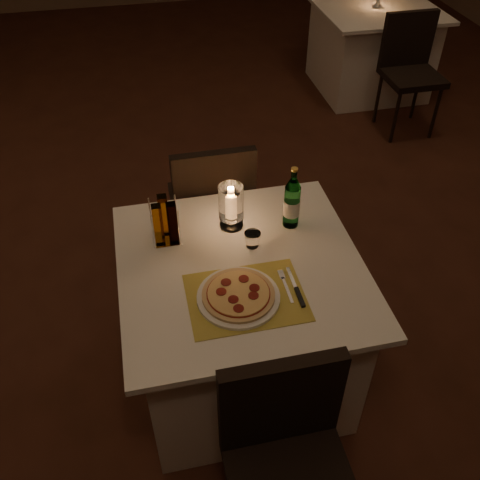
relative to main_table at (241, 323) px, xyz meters
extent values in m
cube|color=#492317|center=(-0.23, 0.73, -0.38)|extent=(8.00, 10.00, 0.02)
cube|color=white|center=(0.00, 0.00, -0.02)|extent=(0.88, 0.88, 0.71)
cube|color=white|center=(0.00, 0.00, 0.35)|extent=(1.00, 1.00, 0.03)
cube|color=black|center=(0.00, -0.62, 0.32)|extent=(0.42, 0.05, 0.42)
cylinder|color=black|center=(0.17, -0.63, -0.15)|extent=(0.03, 0.03, 0.44)
cube|color=black|center=(0.00, 0.80, 0.09)|extent=(0.42, 0.42, 0.05)
cube|color=black|center=(0.00, 0.61, 0.32)|extent=(0.42, 0.05, 0.42)
cylinder|color=black|center=(0.17, 0.97, -0.15)|extent=(0.03, 0.03, 0.44)
cylinder|color=black|center=(-0.17, 0.97, -0.15)|extent=(0.03, 0.03, 0.44)
cylinder|color=black|center=(0.17, 0.63, -0.15)|extent=(0.03, 0.03, 0.44)
cylinder|color=black|center=(-0.17, 0.63, -0.15)|extent=(0.03, 0.03, 0.44)
cube|color=gold|center=(-0.02, -0.18, 0.37)|extent=(0.45, 0.34, 0.00)
cylinder|color=white|center=(-0.05, -0.18, 0.38)|extent=(0.32, 0.32, 0.01)
cylinder|color=#D8B77F|center=(-0.05, -0.18, 0.39)|extent=(0.28, 0.28, 0.01)
cylinder|color=maroon|center=(-0.05, -0.18, 0.40)|extent=(0.24, 0.24, 0.00)
cylinder|color=#EACC7F|center=(-0.05, -0.18, 0.40)|extent=(0.24, 0.24, 0.00)
cylinder|color=maroon|center=(0.01, -0.17, 0.40)|extent=(0.04, 0.04, 0.00)
cylinder|color=maroon|center=(-0.01, -0.12, 0.40)|extent=(0.04, 0.04, 0.00)
cylinder|color=maroon|center=(-0.09, -0.12, 0.40)|extent=(0.04, 0.04, 0.00)
cylinder|color=maroon|center=(-0.11, -0.16, 0.40)|extent=(0.04, 0.04, 0.00)
cylinder|color=maroon|center=(-0.08, -0.21, 0.40)|extent=(0.04, 0.04, 0.00)
cylinder|color=maroon|center=(-0.07, -0.26, 0.40)|extent=(0.04, 0.04, 0.00)
cylinder|color=maroon|center=(0.00, -0.21, 0.40)|extent=(0.04, 0.04, 0.00)
cube|color=silver|center=(0.15, -0.18, 0.37)|extent=(0.01, 0.14, 0.00)
cube|color=silver|center=(0.15, -0.09, 0.37)|extent=(0.02, 0.05, 0.00)
cube|color=black|center=(0.18, -0.23, 0.38)|extent=(0.02, 0.10, 0.01)
cube|color=silver|center=(0.18, -0.12, 0.37)|extent=(0.01, 0.12, 0.00)
cylinder|color=#5EAF6C|center=(0.27, 0.21, 0.47)|extent=(0.07, 0.07, 0.20)
cylinder|color=#5EAF6C|center=(0.27, 0.21, 0.63)|extent=(0.02, 0.02, 0.04)
cylinder|color=gold|center=(0.27, 0.21, 0.66)|extent=(0.03, 0.03, 0.01)
cylinder|color=silver|center=(0.27, 0.21, 0.46)|extent=(0.07, 0.07, 0.08)
cylinder|color=white|center=(0.01, 0.26, 0.37)|extent=(0.10, 0.10, 0.01)
cylinder|color=white|center=(0.01, 0.26, 0.40)|extent=(0.02, 0.02, 0.04)
cylinder|color=white|center=(0.01, 0.26, 0.50)|extent=(0.11, 0.11, 0.16)
cylinder|color=white|center=(0.01, 0.26, 0.48)|extent=(0.03, 0.03, 0.12)
ellipsoid|color=orange|center=(0.01, 0.26, 0.55)|extent=(0.02, 0.02, 0.03)
cube|color=white|center=(-0.28, 0.23, 0.37)|extent=(0.12, 0.12, 0.01)
cylinder|color=white|center=(-0.33, 0.17, 0.46)|extent=(0.01, 0.01, 0.18)
cylinder|color=white|center=(-0.22, 0.17, 0.46)|extent=(0.01, 0.01, 0.18)
cylinder|color=white|center=(-0.33, 0.28, 0.46)|extent=(0.01, 0.01, 0.18)
cylinder|color=white|center=(-0.22, 0.28, 0.46)|extent=(0.01, 0.01, 0.18)
cube|color=#BF8C33|center=(-0.31, 0.20, 0.47)|extent=(0.04, 0.04, 0.20)
cube|color=#3F1E14|center=(-0.25, 0.20, 0.47)|extent=(0.04, 0.04, 0.20)
cube|color=#BF8C33|center=(-0.28, 0.26, 0.47)|extent=(0.04, 0.04, 0.20)
cube|color=white|center=(1.82, 2.85, -0.02)|extent=(0.88, 0.88, 0.71)
cube|color=white|center=(1.82, 2.85, 0.35)|extent=(1.00, 1.00, 0.03)
cube|color=black|center=(1.82, 2.05, 0.09)|extent=(0.42, 0.42, 0.05)
cube|color=black|center=(1.82, 2.24, 0.32)|extent=(0.42, 0.05, 0.42)
cylinder|color=black|center=(1.65, 1.88, -0.15)|extent=(0.03, 0.03, 0.44)
cylinder|color=black|center=(1.99, 1.88, -0.15)|extent=(0.03, 0.03, 0.44)
cylinder|color=black|center=(1.65, 2.22, -0.15)|extent=(0.03, 0.03, 0.44)
cylinder|color=black|center=(1.99, 2.22, -0.15)|extent=(0.03, 0.03, 0.44)
cube|color=black|center=(1.82, 3.65, 0.09)|extent=(0.42, 0.42, 0.05)
cylinder|color=black|center=(1.99, 3.82, -0.15)|extent=(0.03, 0.03, 0.44)
cylinder|color=black|center=(1.65, 3.82, -0.15)|extent=(0.03, 0.03, 0.44)
cylinder|color=black|center=(1.99, 3.48, -0.15)|extent=(0.03, 0.03, 0.44)
cylinder|color=black|center=(1.65, 3.48, -0.15)|extent=(0.03, 0.03, 0.44)
cylinder|color=white|center=(1.82, 2.85, 0.41)|extent=(0.03, 0.03, 0.09)
camera|label=1|loc=(-0.34, -1.53, 1.89)|focal=40.00mm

